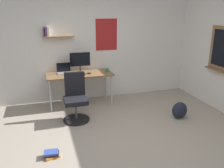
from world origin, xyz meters
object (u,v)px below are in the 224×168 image
laptop (64,71)px  backpack (180,110)px  monitor_primary (80,61)px  computer_mouse (89,73)px  office_chair (76,100)px  keyboard (77,74)px  book_stack_on_floor (52,154)px  desk (80,77)px  coffee_mug (107,70)px

laptop → backpack: laptop is taller
monitor_primary → computer_mouse: (0.17, -0.18, -0.25)m
laptop → office_chair: bearing=-83.6°
office_chair → monitor_primary: size_ratio=2.05×
keyboard → computer_mouse: computer_mouse is taller
laptop → keyboard: size_ratio=0.84×
keyboard → book_stack_on_floor: size_ratio=1.55×
desk → book_stack_on_floor: 2.24m
desk → office_chair: bearing=-105.8°
book_stack_on_floor → desk: bearing=68.7°
monitor_primary → keyboard: size_ratio=1.25×
desk → computer_mouse: bearing=-21.1°
desk → laptop: 0.39m
monitor_primary → book_stack_on_floor: monitor_primary is taller
laptop → backpack: 2.67m
desk → monitor_primary: monitor_primary is taller
desk → backpack: size_ratio=4.35×
backpack → book_stack_on_floor: backpack is taller
office_chair → backpack: size_ratio=2.79×
keyboard → coffee_mug: 0.72m
desk → computer_mouse: 0.24m
coffee_mug → backpack: coffee_mug is taller
desk → backpack: 2.30m
desk → book_stack_on_floor: size_ratio=6.22×
computer_mouse → coffee_mug: 0.44m
laptop → monitor_primary: monitor_primary is taller
desk → computer_mouse: size_ratio=14.22×
desk → monitor_primary: 0.36m
desk → coffee_mug: bearing=-2.7°
desk → monitor_primary: bearing=70.2°
computer_mouse → book_stack_on_floor: bearing=-117.1°
laptop → backpack: (2.13, -1.50, -0.62)m
desk → office_chair: (-0.23, -0.80, -0.25)m
backpack → book_stack_on_floor: bearing=-165.7°
monitor_primary → laptop: bearing=172.6°
keyboard → computer_mouse: 0.28m
office_chair → monitor_primary: (0.26, 0.90, 0.59)m
keyboard → book_stack_on_floor: (-0.71, -1.93, -0.70)m
desk → coffee_mug: coffee_mug is taller
laptop → coffee_mug: 0.99m
monitor_primary → backpack: bearing=-39.6°
coffee_mug → book_stack_on_floor: coffee_mug is taller
backpack → monitor_primary: bearing=140.4°
computer_mouse → coffee_mug: (0.43, 0.05, 0.03)m
office_chair → computer_mouse: office_chair is taller
monitor_primary → backpack: monitor_primary is taller
desk → backpack: desk is taller
backpack → office_chair: bearing=164.8°
office_chair → keyboard: bearing=78.0°
office_chair → coffee_mug: office_chair is taller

